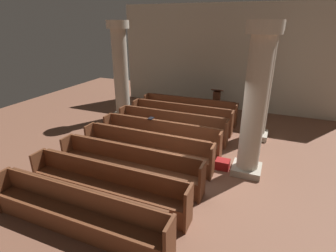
{
  "coord_description": "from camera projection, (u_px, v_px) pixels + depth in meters",
  "views": [
    {
      "loc": [
        2.04,
        -5.77,
        3.78
      ],
      "look_at": [
        -0.85,
        1.18,
        0.75
      ],
      "focal_mm": 27.97,
      "sensor_mm": 36.0,
      "label": 1
    }
  ],
  "objects": [
    {
      "name": "pillar_far_side",
      "position": [
        121.0,
        70.0,
        10.35
      ],
      "size": [
        0.84,
        0.84,
        3.81
      ],
      "color": "#B6AD9A",
      "rests_on": "ground"
    },
    {
      "name": "pew_row_4",
      "position": [
        146.0,
        148.0,
        7.33
      ],
      "size": [
        3.84,
        0.46,
        0.9
      ],
      "color": "brown",
      "rests_on": "ground"
    },
    {
      "name": "pew_row_0",
      "position": [
        189.0,
        109.0,
        10.59
      ],
      "size": [
        3.84,
        0.47,
        0.9
      ],
      "color": "brown",
      "rests_on": "ground"
    },
    {
      "name": "back_wall",
      "position": [
        229.0,
        58.0,
        11.44
      ],
      "size": [
        10.0,
        0.16,
        4.5
      ],
      "primitive_type": "cube",
      "color": "beige",
      "rests_on": "ground"
    },
    {
      "name": "pew_row_7",
      "position": [
        77.0,
        211.0,
        4.88
      ],
      "size": [
        3.84,
        0.46,
        0.9
      ],
      "color": "brown",
      "rests_on": "ground"
    },
    {
      "name": "pew_row_2",
      "position": [
        171.0,
        125.0,
        8.96
      ],
      "size": [
        3.84,
        0.46,
        0.9
      ],
      "color": "brown",
      "rests_on": "ground"
    },
    {
      "name": "pew_row_6",
      "position": [
        106.0,
        184.0,
        5.7
      ],
      "size": [
        3.84,
        0.47,
        0.9
      ],
      "color": "brown",
      "rests_on": "ground"
    },
    {
      "name": "pew_row_3",
      "position": [
        160.0,
        135.0,
        8.14
      ],
      "size": [
        3.84,
        0.47,
        0.9
      ],
      "color": "brown",
      "rests_on": "ground"
    },
    {
      "name": "pillar_aisle_side",
      "position": [
        263.0,
        81.0,
        8.45
      ],
      "size": [
        0.84,
        0.84,
        3.81
      ],
      "color": "#B6AD9A",
      "rests_on": "ground"
    },
    {
      "name": "ground_plane",
      "position": [
        180.0,
        171.0,
        7.08
      ],
      "size": [
        19.2,
        19.2,
        0.0
      ],
      "primitive_type": "plane",
      "color": "brown"
    },
    {
      "name": "lectern",
      "position": [
        216.0,
        103.0,
        11.45
      ],
      "size": [
        0.48,
        0.45,
        1.08
      ],
      "color": "#562B1A",
      "rests_on": "ground"
    },
    {
      "name": "hymn_book",
      "position": [
        151.0,
        118.0,
        8.28
      ],
      "size": [
        0.15,
        0.21,
        0.03
      ],
      "primitive_type": "cube",
      "color": "black",
      "rests_on": "pew_row_3"
    },
    {
      "name": "pew_row_1",
      "position": [
        181.0,
        116.0,
        9.77
      ],
      "size": [
        3.84,
        0.46,
        0.9
      ],
      "color": "brown",
      "rests_on": "ground"
    },
    {
      "name": "kneeler_box_red",
      "position": [
        222.0,
        164.0,
        7.17
      ],
      "size": [
        0.37,
        0.31,
        0.25
      ],
      "primitive_type": "cube",
      "color": "maroon",
      "rests_on": "ground"
    },
    {
      "name": "pillar_aisle_rear",
      "position": [
        255.0,
        101.0,
        6.31
      ],
      "size": [
        0.8,
        0.8,
        3.81
      ],
      "color": "#B6AD9A",
      "rests_on": "ground"
    },
    {
      "name": "pew_row_5",
      "position": [
        129.0,
        163.0,
        6.51
      ],
      "size": [
        3.84,
        0.46,
        0.9
      ],
      "color": "brown",
      "rests_on": "ground"
    }
  ]
}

